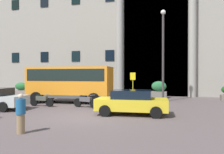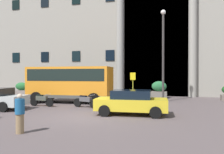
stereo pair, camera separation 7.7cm
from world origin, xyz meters
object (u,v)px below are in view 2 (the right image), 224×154
at_px(bus_stop_sign, 133,84).
at_px(pedestrian_man_crossing, 20,114).
at_px(orange_minibus, 70,81).
at_px(hedge_planter_entrance_left, 159,90).
at_px(motorcycle_far_end, 85,101).
at_px(hedge_planter_far_east, 22,89).
at_px(parked_estate_mid, 131,102).
at_px(hedge_planter_west, 71,90).
at_px(lamppost_plaza_centre, 163,48).
at_px(hedge_planter_far_west, 101,90).
at_px(motorcycle_near_kerb, 41,100).

distance_m(bus_stop_sign, pedestrian_man_crossing, 11.14).
xyz_separation_m(orange_minibus, hedge_planter_entrance_left, (6.75, 5.34, -0.92)).
bearing_deg(motorcycle_far_end, orange_minibus, 150.38).
height_order(hedge_planter_far_east, parked_estate_mid, hedge_planter_far_east).
bearing_deg(pedestrian_man_crossing, parked_estate_mid, 165.74).
xyz_separation_m(hedge_planter_west, pedestrian_man_crossing, (4.70, -14.45, 0.17)).
bearing_deg(pedestrian_man_crossing, hedge_planter_far_east, -123.64).
distance_m(motorcycle_far_end, lamppost_plaza_centre, 7.98).
height_order(motorcycle_far_end, lamppost_plaza_centre, lamppost_plaza_centre).
distance_m(orange_minibus, lamppost_plaza_centre, 8.11).
bearing_deg(motorcycle_far_end, hedge_planter_entrance_left, 75.79).
bearing_deg(hedge_planter_far_west, parked_estate_mid, -62.40).
relative_size(bus_stop_sign, hedge_planter_far_west, 1.58).
bearing_deg(motorcycle_near_kerb, motorcycle_far_end, 9.08).
relative_size(orange_minibus, hedge_planter_far_west, 4.42).
distance_m(orange_minibus, bus_stop_sign, 5.11).
relative_size(hedge_planter_far_east, lamppost_plaza_centre, 0.20).
xyz_separation_m(hedge_planter_entrance_left, lamppost_plaza_centre, (0.48, -2.87, 3.65)).
distance_m(bus_stop_sign, motorcycle_far_end, 4.83).
height_order(motorcycle_near_kerb, motorcycle_far_end, same).
height_order(motorcycle_far_end, pedestrian_man_crossing, pedestrian_man_crossing).
xyz_separation_m(hedge_planter_far_west, lamppost_plaza_centre, (6.28, -2.57, 3.77)).
bearing_deg(hedge_planter_far_east, motorcycle_near_kerb, -45.54).
bearing_deg(parked_estate_mid, lamppost_plaza_centre, 73.74).
height_order(bus_stop_sign, parked_estate_mid, bus_stop_sign).
height_order(parked_estate_mid, lamppost_plaza_centre, lamppost_plaza_centre).
relative_size(hedge_planter_entrance_left, hedge_planter_far_west, 1.06).
bearing_deg(pedestrian_man_crossing, hedge_planter_entrance_left, -177.36).
bearing_deg(hedge_planter_far_west, hedge_planter_west, 176.62).
relative_size(bus_stop_sign, hedge_planter_entrance_left, 1.49).
height_order(hedge_planter_far_east, hedge_planter_far_west, hedge_planter_far_east).
distance_m(bus_stop_sign, hedge_planter_far_west, 5.25).
height_order(hedge_planter_west, lamppost_plaza_centre, lamppost_plaza_centre).
height_order(bus_stop_sign, hedge_planter_far_east, bus_stop_sign).
relative_size(orange_minibus, pedestrian_man_crossing, 4.45).
bearing_deg(motorcycle_near_kerb, hedge_planter_entrance_left, 50.51).
xyz_separation_m(hedge_planter_entrance_left, pedestrian_man_crossing, (-4.41, -14.55, -0.02)).
bearing_deg(hedge_planter_far_east, lamppost_plaza_centre, -8.00).
distance_m(hedge_planter_west, motorcycle_far_end, 8.81).
relative_size(orange_minibus, hedge_planter_entrance_left, 4.18).
bearing_deg(hedge_planter_entrance_left, motorcycle_near_kerb, -134.73).
distance_m(hedge_planter_far_west, parked_estate_mid, 10.33).
relative_size(motorcycle_near_kerb, pedestrian_man_crossing, 1.26).
relative_size(hedge_planter_entrance_left, motorcycle_near_kerb, 0.84).
distance_m(hedge_planter_far_west, pedestrian_man_crossing, 14.32).
bearing_deg(lamppost_plaza_centre, hedge_planter_far_west, 157.73).
bearing_deg(pedestrian_man_crossing, motorcycle_far_end, -159.47).
height_order(bus_stop_sign, hedge_planter_far_west, bus_stop_sign).
height_order(bus_stop_sign, lamppost_plaza_centre, lamppost_plaza_centre).
bearing_deg(hedge_planter_far_west, orange_minibus, -100.66).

